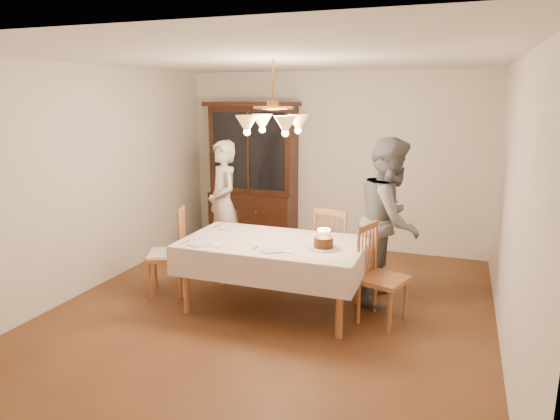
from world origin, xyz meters
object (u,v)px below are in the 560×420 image
at_px(dining_table, 273,248).
at_px(birthday_cake, 324,243).
at_px(china_hutch, 253,177).
at_px(elderly_woman, 223,204).
at_px(chair_far_side, 336,253).

bearing_deg(dining_table, birthday_cake, -7.03).
distance_m(dining_table, china_hutch, 2.57).
relative_size(dining_table, birthday_cake, 6.33).
bearing_deg(china_hutch, birthday_cake, -53.08).
relative_size(china_hutch, elderly_woman, 1.28).
relative_size(dining_table, chair_far_side, 1.90).
xyz_separation_m(elderly_woman, birthday_cake, (1.69, -1.18, -0.03)).
relative_size(chair_far_side, birthday_cake, 3.33).
bearing_deg(chair_far_side, china_hutch, 138.68).
bearing_deg(elderly_woman, chair_far_side, 33.33).
distance_m(dining_table, chair_far_side, 0.95).
bearing_deg(china_hutch, chair_far_side, -41.32).
bearing_deg(birthday_cake, dining_table, 172.97).
height_order(dining_table, chair_far_side, chair_far_side).
height_order(china_hutch, birthday_cake, china_hutch).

